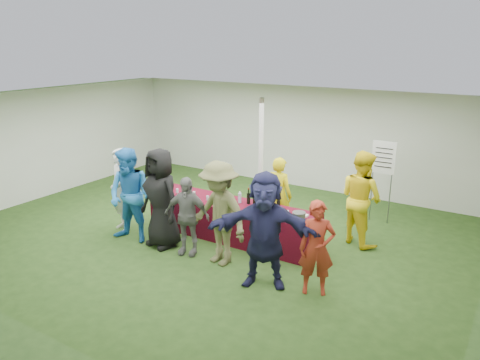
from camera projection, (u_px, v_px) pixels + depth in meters
The scene contains 18 objects.
ground at pixel (210, 234), 9.65m from camera, with size 60.00×60.00×0.00m, color #284719.
tent at pixel (261, 161), 9.98m from camera, with size 10.00×10.00×10.00m.
serving_table at pixel (232, 220), 9.36m from camera, with size 3.60×0.80×0.75m, color #5E091C.
wine_bottles at pixel (263, 201), 9.01m from camera, with size 0.71×0.16×0.32m.
wine_glasses at pixel (205, 197), 9.26m from camera, with size 2.84×0.15×0.16m.
water_bottle at pixel (240, 198), 9.22m from camera, with size 0.07×0.07×0.23m.
bar_towel at pixel (301, 215), 8.54m from camera, with size 0.25×0.18×0.03m, color white.
dump_bucket at pixel (299, 217), 8.26m from camera, with size 0.24×0.24×0.18m, color slate.
wine_list_sign at pixel (383, 164), 9.93m from camera, with size 0.50×0.03×1.80m.
staff_pourer at pixel (279, 195), 9.56m from camera, with size 0.58×0.38×1.60m, color #D5C810.
staff_back at pixel (361, 198), 8.98m from camera, with size 0.90×0.70×1.86m, color yellow.
customer_0 at pixel (121, 190), 9.60m from camera, with size 0.64×0.42×1.75m, color silver.
customer_1 at pixel (130, 196), 9.07m from camera, with size 0.91×0.71×1.88m, color blue.
customer_2 at pixel (161, 198), 8.86m from camera, with size 0.94×0.61×1.93m, color black.
customer_3 at pixel (187, 216), 8.57m from camera, with size 0.87×0.36×1.49m, color slate.
customer_4 at pixel (219, 214), 8.14m from camera, with size 1.21×0.70×1.88m, color brown.
customer_5 at pixel (265, 230), 7.40m from camera, with size 1.77×0.56×1.91m, color #1E1F45.
customer_6 at pixel (317, 248), 7.20m from camera, with size 0.56×0.36×1.52m, color maroon.
Camera 1 is at (5.24, -7.24, 3.84)m, focal length 35.00 mm.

